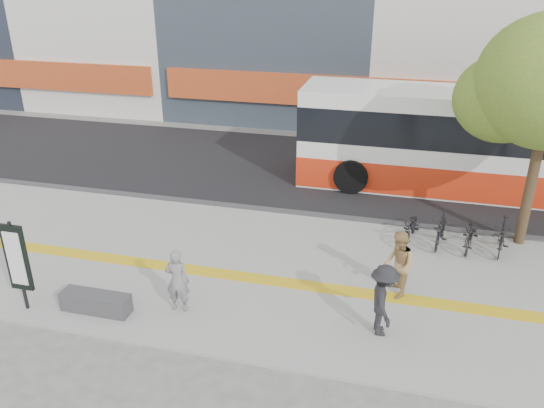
% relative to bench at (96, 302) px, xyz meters
% --- Properties ---
extents(ground, '(120.00, 120.00, 0.00)m').
position_rel_bench_xyz_m(ground, '(2.60, 1.20, -0.30)').
color(ground, '#5F5F5B').
rests_on(ground, ground).
extents(sidewalk, '(40.00, 7.00, 0.08)m').
position_rel_bench_xyz_m(sidewalk, '(2.60, 2.70, -0.27)').
color(sidewalk, slate).
rests_on(sidewalk, ground).
extents(tactile_strip, '(40.00, 0.45, 0.01)m').
position_rel_bench_xyz_m(tactile_strip, '(2.60, 2.20, -0.22)').
color(tactile_strip, gold).
rests_on(tactile_strip, sidewalk).
extents(street, '(40.00, 8.00, 0.06)m').
position_rel_bench_xyz_m(street, '(2.60, 10.20, -0.28)').
color(street, black).
rests_on(street, ground).
extents(curb, '(40.00, 0.25, 0.14)m').
position_rel_bench_xyz_m(curb, '(2.60, 6.20, -0.23)').
color(curb, '#353537').
rests_on(curb, ground).
extents(bench, '(1.60, 0.45, 0.45)m').
position_rel_bench_xyz_m(bench, '(0.00, 0.00, 0.00)').
color(bench, '#353537').
rests_on(bench, sidewalk).
extents(signboard, '(0.55, 0.10, 2.20)m').
position_rel_bench_xyz_m(signboard, '(-1.60, -0.31, 1.06)').
color(signboard, black).
rests_on(signboard, sidewalk).
extents(bus, '(12.71, 3.01, 3.38)m').
position_rel_bench_xyz_m(bus, '(9.18, 9.70, 1.35)').
color(bus, white).
rests_on(bus, street).
extents(bicycle_row, '(3.17, 1.67, 0.93)m').
position_rel_bench_xyz_m(bicycle_row, '(7.97, 5.20, 0.22)').
color(bicycle_row, black).
rests_on(bicycle_row, sidewalk).
extents(seated_woman, '(0.58, 0.41, 1.53)m').
position_rel_bench_xyz_m(seated_woman, '(1.80, 0.52, 0.54)').
color(seated_woman, black).
rests_on(seated_woman, sidewalk).
extents(pedestrian_tan, '(0.83, 0.95, 1.63)m').
position_rel_bench_xyz_m(pedestrian_tan, '(6.54, 2.36, 0.59)').
color(pedestrian_tan, tan).
rests_on(pedestrian_tan, sidewalk).
extents(pedestrian_dark, '(0.81, 1.15, 1.62)m').
position_rel_bench_xyz_m(pedestrian_dark, '(6.30, 0.81, 0.59)').
color(pedestrian_dark, black).
rests_on(pedestrian_dark, sidewalk).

